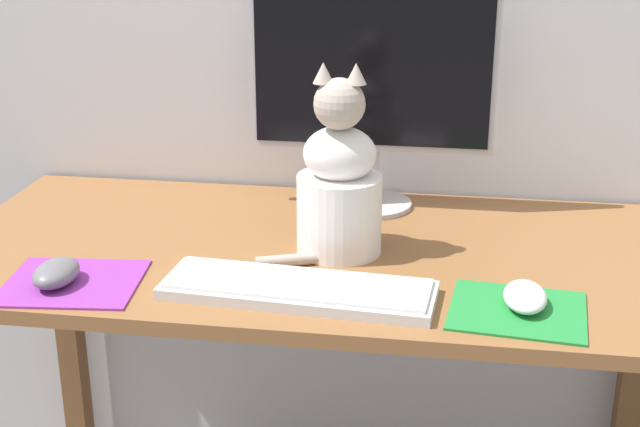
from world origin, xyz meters
name	(u,v)px	position (x,y,z in m)	size (l,w,h in m)	color
desk	(318,297)	(0.00, 0.00, 0.62)	(1.35, 0.65, 0.72)	brown
monitor	(372,78)	(0.07, 0.23, 0.98)	(0.48, 0.17, 0.46)	#B2B2B7
keyboard	(299,289)	(0.00, -0.20, 0.73)	(0.44, 0.16, 0.02)	silver
mousepad_left	(73,283)	(-0.37, -0.22, 0.72)	(0.23, 0.21, 0.00)	purple
mousepad_right	(518,311)	(0.34, -0.21, 0.72)	(0.22, 0.20, 0.00)	#238438
computer_mouse_left	(56,273)	(-0.39, -0.23, 0.74)	(0.07, 0.10, 0.04)	slate
computer_mouse_right	(525,297)	(0.35, -0.19, 0.74)	(0.07, 0.11, 0.03)	white
cat	(339,184)	(0.04, -0.02, 0.84)	(0.20, 0.19, 0.34)	white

